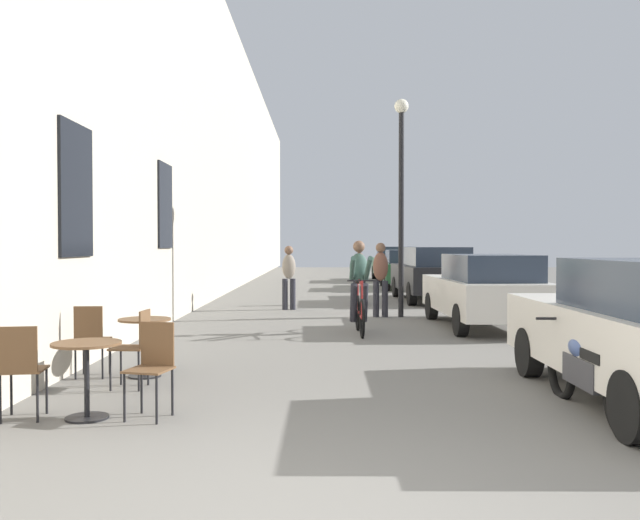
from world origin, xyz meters
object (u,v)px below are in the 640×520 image
cafe_chair_near_toward_wall (149,363)px  parked_car_third (430,273)px  parked_car_fourth (402,268)px  parked_motorcycle (586,372)px  pedestrian_mid (286,274)px  parked_car_second (481,290)px  cafe_chair_mid_toward_street (133,343)px  parked_car_fifth (392,263)px  cafe_chair_mid_toward_wall (87,336)px  cafe_table_mid (141,335)px  cafe_chair_near_toward_street (18,365)px  cyclist_on_bicycle (356,289)px  street_lamp (398,179)px  pedestrian_far (356,271)px  cafe_table_near (83,364)px  pedestrian_near (377,275)px

cafe_chair_near_toward_wall → parked_car_third: size_ratio=0.20×
parked_car_fourth → parked_motorcycle: parked_car_fourth is taller
pedestrian_mid → parked_car_second: size_ratio=0.39×
parked_car_second → parked_motorcycle: (-0.63, -6.64, -0.34)m
cafe_chair_mid_toward_street → parked_car_fifth: size_ratio=0.20×
parked_motorcycle → cafe_chair_mid_toward_wall: bearing=162.4°
cafe_table_mid → parked_car_second: parked_car_second is taller
cafe_chair_near_toward_street → cafe_chair_near_toward_wall: 1.19m
cyclist_on_bicycle → street_lamp: (1.10, 2.66, 2.30)m
pedestrian_far → street_lamp: 3.93m
cafe_chair_mid_toward_street → cafe_chair_mid_toward_wall: size_ratio=1.00×
pedestrian_mid → parked_car_third: pedestrian_mid is taller
parked_car_fourth → cafe_chair_near_toward_street: bearing=-107.8°
parked_car_fifth → parked_motorcycle: size_ratio=2.04×
cafe_chair_mid_toward_street → cafe_chair_mid_toward_wall: 0.92m
cafe_chair_near_toward_street → cafe_chair_mid_toward_wall: same height
cafe_chair_near_toward_wall → parked_car_fourth: (4.78, 18.36, 0.23)m
cafe_table_mid → cafe_chair_mid_toward_wall: (-0.64, -0.08, -0.00)m
cafe_chair_near_toward_street → parked_car_fourth: 19.45m
pedestrian_mid → parked_car_fifth: 13.90m
parked_car_fourth → parked_car_third: bearing=-89.2°
parked_car_second → pedestrian_mid: bearing=138.2°
cafe_table_near → parked_car_third: 14.03m
cafe_chair_near_toward_wall → pedestrian_near: size_ratio=0.53×
cafe_table_near → pedestrian_near: 9.43m
parked_car_third → pedestrian_mid: bearing=-148.2°
cafe_table_near → pedestrian_near: size_ratio=0.43×
cafe_table_mid → pedestrian_far: pedestrian_far is taller
cafe_table_mid → parked_car_fifth: size_ratio=0.16×
cafe_table_mid → street_lamp: (4.00, 6.75, 2.59)m
cyclist_on_bicycle → pedestrian_far: 5.84m
pedestrian_far → cafe_chair_mid_toward_wall: bearing=-111.2°
cyclist_on_bicycle → pedestrian_far: bearing=86.6°
cafe_table_near → parked_car_second: bearing=51.5°
cafe_table_mid → cafe_chair_mid_toward_wall: bearing=-173.2°
cyclist_on_bicycle → parked_car_second: 2.63m
parked_car_third → pedestrian_far: bearing=-154.8°
cafe_chair_mid_toward_wall → parked_car_second: bearing=39.1°
cafe_chair_mid_toward_wall → parked_car_third: size_ratio=0.20×
cafe_chair_mid_toward_wall → pedestrian_near: size_ratio=0.53×
cafe_chair_near_toward_wall → parked_car_fourth: parked_car_fourth is taller
cafe_chair_mid_toward_wall → pedestrian_far: 10.72m
parked_car_fifth → cafe_table_mid: bearing=-104.3°
cafe_chair_mid_toward_wall → parked_motorcycle: cafe_chair_mid_toward_wall is taller
parked_car_fourth → parked_car_fifth: bearing=88.0°
cafe_chair_near_toward_wall → street_lamp: (3.42, 8.65, 2.59)m
cafe_table_near → cafe_table_mid: (0.02, 1.98, 0.00)m
cafe_chair_mid_toward_wall → parked_car_second: (6.05, 4.92, 0.23)m
pedestrian_near → pedestrian_mid: pedestrian_near is taller
pedestrian_far → parked_car_second: 5.52m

